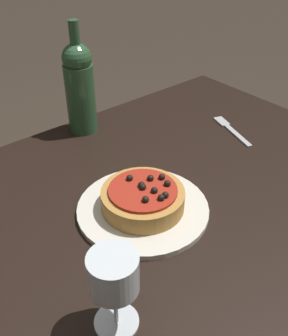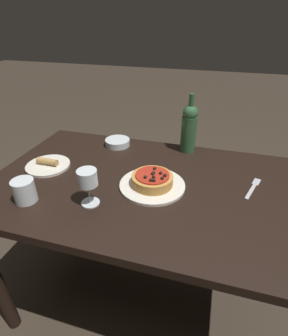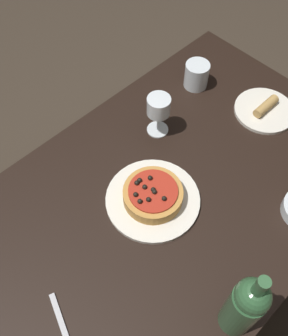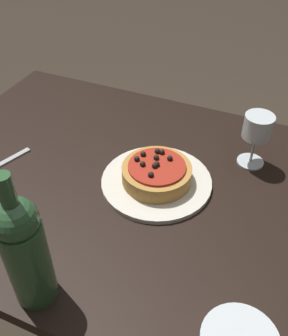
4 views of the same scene
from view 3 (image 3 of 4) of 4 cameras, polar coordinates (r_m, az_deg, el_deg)
The scene contains 9 objects.
ground_plane at distance 1.87m, azimuth 2.01°, elevation -16.11°, with size 14.00×14.00×0.00m, color #382D23.
dining_table at distance 1.24m, azimuth 2.93°, elevation -6.67°, with size 1.35×0.82×0.78m.
dinner_plate at distance 1.14m, azimuth 1.28°, elevation -4.58°, with size 0.27×0.27×0.01m.
pizza at distance 1.11m, azimuth 1.29°, elevation -3.86°, with size 0.17×0.17×0.06m.
wine_glass at distance 1.21m, azimuth 2.13°, elevation 8.71°, with size 0.07×0.07×0.15m.
wine_bottle at distance 0.93m, azimuth 14.44°, elevation -18.81°, with size 0.08×0.08×0.30m.
water_cup at distance 1.41m, azimuth 7.63°, elevation 13.23°, with size 0.08×0.08×0.09m.
fork at distance 1.04m, azimuth -11.49°, elevation -22.22°, with size 0.07×0.17×0.00m.
side_plate at distance 1.40m, azimuth 16.94°, elevation 8.18°, with size 0.20×0.20×0.04m.
Camera 3 is at (-0.44, -0.36, 1.78)m, focal length 42.00 mm.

